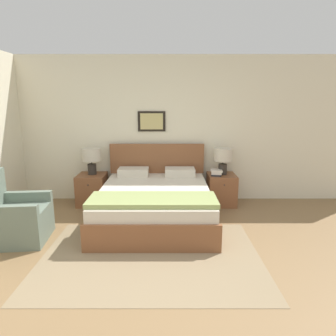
{
  "coord_description": "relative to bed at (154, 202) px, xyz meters",
  "views": [
    {
      "loc": [
        0.01,
        -2.59,
        1.8
      ],
      "look_at": [
        0.02,
        1.56,
        0.88
      ],
      "focal_mm": 32.0,
      "sensor_mm": 36.0,
      "label": 1
    }
  ],
  "objects": [
    {
      "name": "book_novel_upper",
      "position": [
        1.04,
        0.71,
        0.34
      ],
      "size": [
        0.21,
        0.23,
        0.03
      ],
      "rotation": [
        0.0,
        0.0,
        -0.06
      ],
      "color": "silver",
      "rests_on": "book_hardcover_middle"
    },
    {
      "name": "wall_back",
      "position": [
        0.19,
        1.09,
        1.01
      ],
      "size": [
        7.7,
        0.09,
        2.6
      ],
      "color": "beige",
      "rests_on": "ground_plane"
    },
    {
      "name": "nightstand_by_door",
      "position": [
        1.15,
        0.76,
        -0.02
      ],
      "size": [
        0.48,
        0.53,
        0.55
      ],
      "color": "brown",
      "rests_on": "ground_plane"
    },
    {
      "name": "table_lamp_near_window",
      "position": [
        -1.14,
        0.78,
        0.57
      ],
      "size": [
        0.33,
        0.33,
        0.46
      ],
      "color": "#2D2823",
      "rests_on": "nightstand_near_window"
    },
    {
      "name": "ground_plane",
      "position": [
        0.19,
        -1.77,
        -0.29
      ],
      "size": [
        16.0,
        16.0,
        0.0
      ],
      "primitive_type": "plane",
      "color": "olive"
    },
    {
      "name": "bed",
      "position": [
        0.0,
        0.0,
        0.0
      ],
      "size": [
        1.7,
        2.05,
        1.06
      ],
      "color": "brown",
      "rests_on": "ground_plane"
    },
    {
      "name": "armchair",
      "position": [
        -1.82,
        -0.69,
        0.02
      ],
      "size": [
        0.8,
        0.75,
        0.93
      ],
      "rotation": [
        0.0,
        0.0,
        -1.47
      ],
      "color": "slate",
      "rests_on": "ground_plane"
    },
    {
      "name": "area_rug_main",
      "position": [
        -0.0,
        -1.11,
        -0.29
      ],
      "size": [
        2.58,
        1.86,
        0.01
      ],
      "color": "#897556",
      "rests_on": "ground_plane"
    },
    {
      "name": "book_hardcover_middle",
      "position": [
        1.04,
        0.71,
        0.3
      ],
      "size": [
        0.2,
        0.23,
        0.04
      ],
      "rotation": [
        0.0,
        0.0,
        -0.14
      ],
      "color": "silver",
      "rests_on": "book_thick_bottom"
    },
    {
      "name": "book_thick_bottom",
      "position": [
        1.04,
        0.71,
        0.27
      ],
      "size": [
        0.21,
        0.25,
        0.03
      ],
      "rotation": [
        0.0,
        0.0,
        -0.19
      ],
      "color": "#232328",
      "rests_on": "nightstand_by_door"
    },
    {
      "name": "nightstand_near_window",
      "position": [
        -1.15,
        0.76,
        -0.02
      ],
      "size": [
        0.48,
        0.53,
        0.55
      ],
      "color": "brown",
      "rests_on": "ground_plane"
    },
    {
      "name": "table_lamp_by_door",
      "position": [
        1.16,
        0.78,
        0.57
      ],
      "size": [
        0.33,
        0.33,
        0.46
      ],
      "color": "#2D2823",
      "rests_on": "nightstand_by_door"
    }
  ]
}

